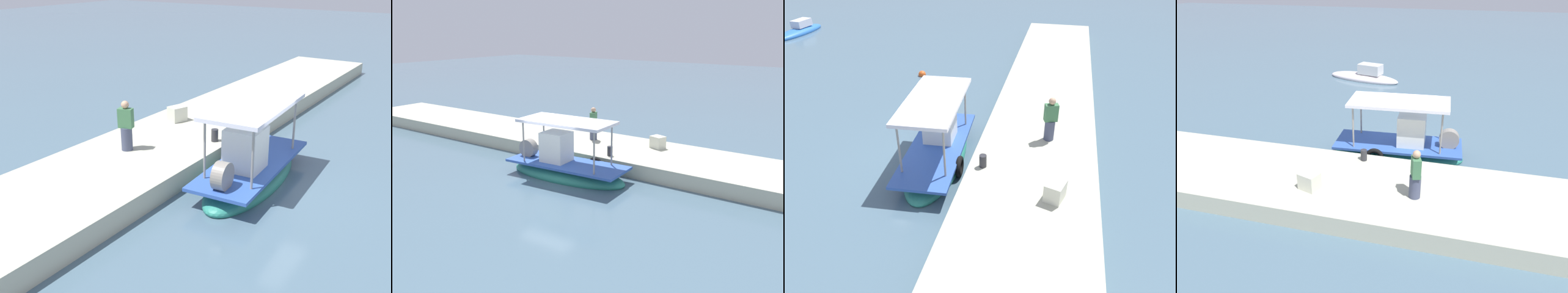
# 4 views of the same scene
# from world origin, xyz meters

# --- Properties ---
(ground_plane) EXTENTS (120.00, 120.00, 0.00)m
(ground_plane) POSITION_xyz_m (0.00, 0.00, 0.00)
(ground_plane) COLOR slate
(dock_quay) EXTENTS (36.00, 4.16, 0.66)m
(dock_quay) POSITION_xyz_m (0.00, -3.95, 0.33)
(dock_quay) COLOR beige
(dock_quay) RESTS_ON ground_plane
(main_fishing_boat) EXTENTS (5.53, 2.28, 2.83)m
(main_fishing_boat) POSITION_xyz_m (-0.09, -0.47, 0.45)
(main_fishing_boat) COLOR teal
(main_fishing_boat) RESTS_ON ground_plane
(fisherman_near_bollard) EXTENTS (0.46, 0.52, 1.65)m
(fisherman_near_bollard) POSITION_xyz_m (1.12, -4.32, 1.40)
(fisherman_near_bollard) COLOR #424862
(fisherman_near_bollard) RESTS_ON dock_quay
(mooring_bollard) EXTENTS (0.24, 0.24, 0.43)m
(mooring_bollard) POSITION_xyz_m (-1.12, -2.35, 0.87)
(mooring_bollard) COLOR #2D2D33
(mooring_bollard) RESTS_ON dock_quay
(cargo_crate) EXTENTS (0.74, 0.66, 0.57)m
(cargo_crate) POSITION_xyz_m (-2.28, -4.72, 0.94)
(cargo_crate) COLOR beige
(cargo_crate) RESTS_ON dock_quay
(marker_buoy) EXTENTS (0.41, 0.41, 0.41)m
(marker_buoy) POSITION_xyz_m (7.65, 3.02, 0.08)
(marker_buoy) COLOR #EB5B20
(marker_buoy) RESTS_ON ground_plane
(moored_boat_mid) EXTENTS (4.76, 1.82, 1.18)m
(moored_boat_mid) POSITION_xyz_m (13.72, 14.92, 0.16)
(moored_boat_mid) COLOR blue
(moored_boat_mid) RESTS_ON ground_plane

